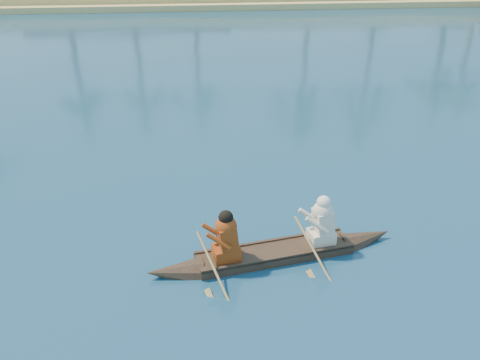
{
  "coord_description": "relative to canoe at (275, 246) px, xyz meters",
  "views": [
    {
      "loc": [
        -5.32,
        -11.85,
        5.6
      ],
      "look_at": [
        -4.46,
        -2.68,
        0.92
      ],
      "focal_mm": 40.0,
      "sensor_mm": 36.0,
      "label": 1
    }
  ],
  "objects": [
    {
      "name": "ground",
      "position": [
        3.96,
        4.0,
        -0.24
      ],
      "size": [
        160.0,
        160.0,
        0.0
      ],
      "primitive_type": "plane",
      "color": "#0C354F",
      "rests_on": "ground"
    },
    {
      "name": "canoe",
      "position": [
        0.0,
        0.0,
        0.0
      ],
      "size": [
        4.64,
        1.5,
        1.27
      ],
      "rotation": [
        0.0,
        0.0,
        0.2
      ],
      "color": "#3E2E22",
      "rests_on": "ground"
    }
  ]
}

